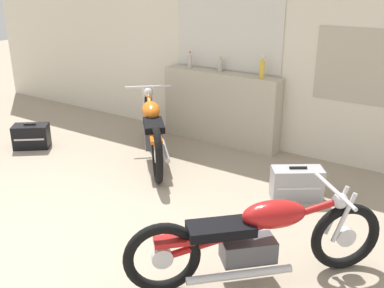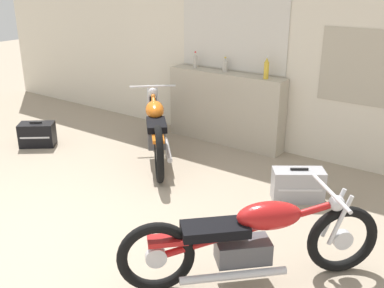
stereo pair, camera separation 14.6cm
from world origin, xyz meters
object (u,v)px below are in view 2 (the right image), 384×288
at_px(bottle_center, 266,69).
at_px(motorcycle_orange, 156,129).
at_px(motorcycle_red, 252,239).
at_px(hard_case_black, 37,134).
at_px(bottle_left_center, 225,65).
at_px(bottle_leftmost, 195,61).
at_px(hard_case_silver, 298,185).

height_order(bottle_center, motorcycle_orange, bottle_center).
distance_m(motorcycle_red, hard_case_black, 4.08).
xyz_separation_m(motorcycle_orange, hard_case_black, (-1.72, -0.61, -0.25)).
relative_size(bottle_left_center, motorcycle_orange, 0.13).
height_order(bottle_leftmost, motorcycle_red, bottle_leftmost).
bearing_deg(hard_case_black, motorcycle_orange, 19.63).
distance_m(bottle_center, motorcycle_red, 2.95).
relative_size(bottle_center, motorcycle_orange, 0.19).
relative_size(motorcycle_orange, hard_case_silver, 2.66).
height_order(motorcycle_red, hard_case_black, motorcycle_red).
distance_m(bottle_leftmost, bottle_left_center, 0.49).
bearing_deg(bottle_leftmost, bottle_center, -2.13).
bearing_deg(motorcycle_orange, hard_case_black, -160.37).
xyz_separation_m(bottle_left_center, hard_case_silver, (1.65, -1.12, -0.95)).
relative_size(hard_case_silver, hard_case_black, 1.08).
distance_m(motorcycle_orange, hard_case_silver, 2.02).
xyz_separation_m(motorcycle_orange, hard_case_silver, (2.01, -0.01, -0.24)).
distance_m(motorcycle_orange, motorcycle_red, 2.73).
bearing_deg(bottle_leftmost, motorcycle_orange, -83.17).
xyz_separation_m(bottle_leftmost, bottle_left_center, (0.49, 0.03, -0.02)).
bearing_deg(motorcycle_red, hard_case_silver, 99.32).
relative_size(bottle_center, motorcycle_red, 0.19).
xyz_separation_m(bottle_leftmost, hard_case_black, (-1.59, -1.70, -0.98)).
height_order(bottle_leftmost, bottle_left_center, bottle_leftmost).
relative_size(motorcycle_orange, motorcycle_red, 1.00).
bearing_deg(motorcycle_orange, bottle_leftmost, 96.83).
distance_m(hard_case_silver, hard_case_black, 3.77).
relative_size(bottle_leftmost, hard_case_silver, 0.41).
relative_size(bottle_left_center, bottle_center, 0.68).
distance_m(bottle_left_center, motorcycle_red, 3.34).
xyz_separation_m(bottle_center, hard_case_black, (-2.75, -1.65, -1.00)).
bearing_deg(motorcycle_orange, bottle_center, 45.11).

